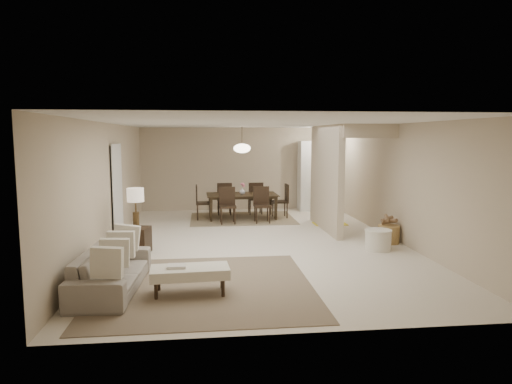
{
  "coord_description": "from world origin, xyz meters",
  "views": [
    {
      "loc": [
        -1.08,
        -9.38,
        2.22
      ],
      "look_at": [
        0.0,
        0.27,
        1.05
      ],
      "focal_mm": 32.0,
      "sensor_mm": 36.0,
      "label": 1
    }
  ],
  "objects": [
    {
      "name": "dining_chairs",
      "position": [
        -0.08,
        2.9,
        0.47
      ],
      "size": [
        2.52,
        1.84,
        0.94
      ],
      "color": "black",
      "rests_on": "dining_rug"
    },
    {
      "name": "dining_rug",
      "position": [
        -0.08,
        2.9,
        0.01
      ],
      "size": [
        2.8,
        2.1,
        0.01
      ],
      "primitive_type": "cube",
      "color": "brown",
      "rests_on": "floor"
    },
    {
      "name": "yellow_mat",
      "position": [
        2.1,
        1.87,
        0.01
      ],
      "size": [
        0.84,
        0.52,
        0.01
      ],
      "primitive_type": "cube",
      "rotation": [
        0.0,
        0.0,
        0.0
      ],
      "color": "yellow",
      "rests_on": "floor"
    },
    {
      "name": "pantry_cabinet",
      "position": [
        2.35,
        4.15,
        1.05
      ],
      "size": [
        1.2,
        0.55,
        2.1
      ],
      "primitive_type": "cube",
      "color": "white",
      "rests_on": "floor"
    },
    {
      "name": "round_pouf",
      "position": [
        2.3,
        -0.88,
        0.2
      ],
      "size": [
        0.52,
        0.52,
        0.41
      ],
      "primitive_type": "cylinder",
      "color": "beige",
      "rests_on": "floor"
    },
    {
      "name": "vase",
      "position": [
        -0.08,
        2.9,
        0.76
      ],
      "size": [
        0.18,
        0.18,
        0.17
      ],
      "primitive_type": "imported",
      "rotation": [
        0.0,
        0.0,
        -0.09
      ],
      "color": "white",
      "rests_on": "dining_table"
    },
    {
      "name": "right_wall",
      "position": [
        3.0,
        0.0,
        1.25
      ],
      "size": [
        0.0,
        9.0,
        9.0
      ],
      "primitive_type": "plane",
      "rotation": [
        1.57,
        0.0,
        -1.57
      ],
      "color": "#C1B092",
      "rests_on": "floor"
    },
    {
      "name": "side_table",
      "position": [
        -2.4,
        -0.61,
        0.25
      ],
      "size": [
        0.54,
        0.54,
        0.5
      ],
      "primitive_type": "cube",
      "rotation": [
        0.0,
        0.0,
        -0.2
      ],
      "color": "black",
      "rests_on": "floor"
    },
    {
      "name": "floor",
      "position": [
        0.0,
        0.0,
        0.0
      ],
      "size": [
        9.0,
        9.0,
        0.0
      ],
      "primitive_type": "plane",
      "color": "beige",
      "rests_on": "ground"
    },
    {
      "name": "ottoman_bench",
      "position": [
        -1.31,
        -3.04,
        0.32
      ],
      "size": [
        1.13,
        0.57,
        0.39
      ],
      "rotation": [
        0.0,
        0.0,
        0.06
      ],
      "color": "beige",
      "rests_on": "living_rug"
    },
    {
      "name": "doorway",
      "position": [
        -2.97,
        0.6,
        1.02
      ],
      "size": [
        0.04,
        0.9,
        2.04
      ],
      "primitive_type": "cube",
      "color": "black",
      "rests_on": "floor"
    },
    {
      "name": "partition",
      "position": [
        1.8,
        1.25,
        1.25
      ],
      "size": [
        0.15,
        2.5,
        2.5
      ],
      "primitive_type": "cube",
      "color": "#C1B092",
      "rests_on": "floor"
    },
    {
      "name": "dining_table",
      "position": [
        -0.08,
        2.9,
        0.34
      ],
      "size": [
        1.94,
        1.11,
        0.67
      ],
      "primitive_type": "imported",
      "rotation": [
        0.0,
        0.0,
        0.02
      ],
      "color": "black",
      "rests_on": "dining_rug"
    },
    {
      "name": "wicker_basket",
      "position": [
        2.75,
        -0.32,
        0.19
      ],
      "size": [
        0.59,
        0.59,
        0.38
      ],
      "primitive_type": "cylinder",
      "rotation": [
        0.0,
        0.0,
        -0.41
      ],
      "color": "olive",
      "rests_on": "floor"
    },
    {
      "name": "pendant_light",
      "position": [
        -0.08,
        2.9,
        1.92
      ],
      "size": [
        0.46,
        0.46,
        0.71
      ],
      "color": "#4E3B21",
      "rests_on": "ceiling"
    },
    {
      "name": "flush_light",
      "position": [
        2.3,
        3.2,
        2.46
      ],
      "size": [
        0.44,
        0.44,
        0.05
      ],
      "primitive_type": "cylinder",
      "color": "white",
      "rests_on": "ceiling"
    },
    {
      "name": "left_wall",
      "position": [
        -3.0,
        0.0,
        1.25
      ],
      "size": [
        0.0,
        9.0,
        9.0
      ],
      "primitive_type": "plane",
      "rotation": [
        1.57,
        0.0,
        1.57
      ],
      "color": "#C1B092",
      "rests_on": "floor"
    },
    {
      "name": "living_rug",
      "position": [
        -1.11,
        -2.74,
        0.01
      ],
      "size": [
        3.2,
        3.2,
        0.01
      ],
      "primitive_type": "cube",
      "color": "brown",
      "rests_on": "floor"
    },
    {
      "name": "sofa",
      "position": [
        -2.45,
        -2.74,
        0.29
      ],
      "size": [
        2.05,
        0.9,
        0.59
      ],
      "primitive_type": "imported",
      "rotation": [
        0.0,
        0.0,
        1.51
      ],
      "color": "gray",
      "rests_on": "floor"
    },
    {
      "name": "table_lamp",
      "position": [
        -2.4,
        -0.61,
        1.06
      ],
      "size": [
        0.32,
        0.32,
        0.76
      ],
      "color": "#4E3B21",
      "rests_on": "side_table"
    },
    {
      "name": "back_wall",
      "position": [
        0.0,
        4.5,
        1.25
      ],
      "size": [
        6.0,
        0.0,
        6.0
      ],
      "primitive_type": "plane",
      "rotation": [
        1.57,
        0.0,
        0.0
      ],
      "color": "#C1B092",
      "rests_on": "floor"
    },
    {
      "name": "ceiling",
      "position": [
        0.0,
        0.0,
        2.5
      ],
      "size": [
        9.0,
        9.0,
        0.0
      ],
      "primitive_type": "plane",
      "rotation": [
        3.14,
        0.0,
        0.0
      ],
      "color": "white",
      "rests_on": "back_wall"
    }
  ]
}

